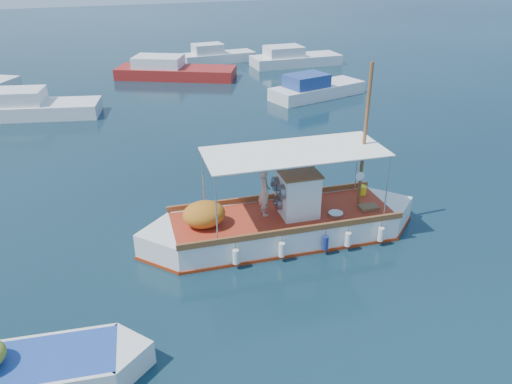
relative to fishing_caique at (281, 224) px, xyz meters
name	(u,v)px	position (x,y,z in m)	size (l,w,h in m)	color
ground	(283,237)	(0.07, 0.00, -0.52)	(160.00, 160.00, 0.00)	black
fishing_caique	(281,224)	(0.00, 0.00, 0.00)	(9.70, 3.28, 5.94)	white
dinghy	(16,375)	(-8.00, -3.78, -0.22)	(5.92, 2.24, 1.46)	white
bg_boat_nw	(36,108)	(-8.02, 17.46, -0.03)	(7.09, 3.91, 1.80)	silver
bg_boat_n	(173,71)	(1.40, 24.15, -0.03)	(9.10, 6.44, 1.80)	maroon
bg_boat_ne	(315,90)	(9.00, 15.52, -0.03)	(6.84, 3.69, 1.80)	silver
bg_boat_e	(293,59)	(11.77, 25.09, -0.03)	(7.46, 2.79, 1.80)	silver
bg_boat_far_n	(216,57)	(6.07, 28.42, -0.03)	(6.23, 2.31, 1.80)	silver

